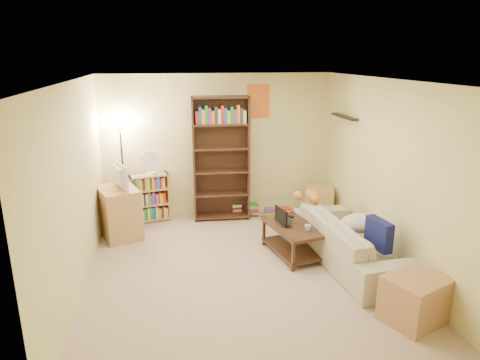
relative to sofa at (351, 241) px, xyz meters
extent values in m
plane|color=tan|center=(-1.55, 0.05, -0.32)|extent=(4.50, 4.50, 0.00)
cube|color=#EBE99E|center=(-1.55, 2.30, 0.93)|extent=(4.00, 0.04, 2.50)
cube|color=#EBE99E|center=(-1.55, -2.20, 0.93)|extent=(4.00, 0.04, 2.50)
cube|color=#EBE99E|center=(-3.55, 0.05, 0.93)|extent=(0.04, 4.50, 2.50)
cube|color=#EBE99E|center=(0.45, 0.05, 0.93)|extent=(0.04, 4.50, 2.50)
cube|color=white|center=(-1.55, 0.05, 2.18)|extent=(4.00, 4.50, 0.04)
cube|color=red|center=(-0.83, 2.29, 1.70)|extent=(0.40, 0.02, 0.58)
cube|color=black|center=(0.37, 1.35, 1.53)|extent=(0.12, 0.80, 0.03)
imported|color=#BEB39D|center=(0.00, 0.00, 0.00)|extent=(2.31, 1.15, 0.64)
cube|color=#12164F|center=(0.14, -0.47, 0.29)|extent=(0.19, 0.44, 0.38)
ellipsoid|color=beige|center=(0.15, 0.06, 0.23)|extent=(0.59, 0.42, 0.25)
ellipsoid|color=orange|center=(-0.30, 0.83, 0.40)|extent=(0.41, 0.21, 0.16)
sphere|color=orange|center=(-0.53, 0.81, 0.43)|extent=(0.14, 0.14, 0.14)
cube|color=#3C2417|center=(-0.73, 0.38, 0.11)|extent=(0.77, 1.12, 0.05)
cube|color=#3C2417|center=(-0.73, 0.38, -0.23)|extent=(0.73, 1.06, 0.03)
cube|color=#3C2417|center=(-0.87, -0.11, -0.09)|extent=(0.04, 0.04, 0.45)
cube|color=#3C2417|center=(-0.40, -0.01, -0.09)|extent=(0.04, 0.04, 0.45)
cube|color=#3C2417|center=(-1.06, 0.77, -0.09)|extent=(0.04, 0.04, 0.45)
cube|color=#3C2417|center=(-0.59, 0.87, -0.09)|extent=(0.04, 0.04, 0.45)
imported|color=black|center=(-0.75, 0.46, 0.15)|extent=(0.42, 0.36, 0.03)
cube|color=white|center=(-0.90, 0.43, 0.27)|extent=(0.09, 0.34, 0.23)
imported|color=silver|center=(-0.59, 0.16, 0.18)|extent=(0.12, 0.12, 0.08)
cube|color=black|center=(-0.69, 0.74, 0.14)|extent=(0.14, 0.19, 0.02)
cube|color=tan|center=(-3.23, 1.50, 0.08)|extent=(0.76, 0.89, 0.80)
imported|color=black|center=(-3.23, 1.50, 0.68)|extent=(0.75, 0.54, 0.40)
cube|color=#432719|center=(-1.54, 2.00, 0.75)|extent=(0.98, 0.38, 2.14)
cube|color=tan|center=(-2.77, 2.10, 0.10)|extent=(0.69, 0.40, 0.84)
cylinder|color=white|center=(-2.73, 2.08, 0.54)|extent=(0.17, 0.17, 0.04)
cylinder|color=white|center=(-2.73, 2.08, 0.64)|extent=(0.02, 0.02, 0.17)
cylinder|color=white|center=(-2.73, 2.05, 0.80)|extent=(0.30, 0.06, 0.30)
cylinder|color=black|center=(-3.19, 2.10, -0.31)|extent=(0.25, 0.25, 0.03)
cylinder|color=black|center=(-3.19, 2.10, 0.48)|extent=(0.03, 0.03, 1.60)
cone|color=#FFF1C6|center=(-3.19, 2.10, 1.32)|extent=(0.29, 0.29, 0.13)
cube|color=tan|center=(0.17, 1.74, -0.04)|extent=(0.62, 0.62, 0.56)
cube|color=tan|center=(0.10, -1.41, -0.06)|extent=(0.77, 0.72, 0.52)
cube|color=red|center=(-1.52, 2.24, -0.24)|extent=(0.19, 0.15, 0.16)
cube|color=#1966B2|center=(-1.25, 2.12, -0.22)|extent=(0.19, 0.15, 0.20)
cube|color=gold|center=(-0.97, 2.00, -0.20)|extent=(0.19, 0.15, 0.24)
cube|color=#268C33|center=(-0.70, 1.88, -0.23)|extent=(0.19, 0.15, 0.18)
cube|color=#7F338C|center=(-0.42, 1.76, -0.21)|extent=(0.19, 0.15, 0.22)
camera|label=1|loc=(-2.48, -5.07, 2.46)|focal=32.00mm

